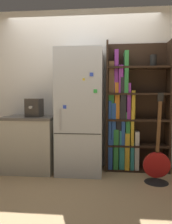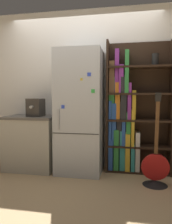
{
  "view_description": "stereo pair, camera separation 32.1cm",
  "coord_description": "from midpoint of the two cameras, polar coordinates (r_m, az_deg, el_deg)",
  "views": [
    {
      "loc": [
        0.41,
        -3.19,
        1.17
      ],
      "look_at": [
        0.09,
        0.15,
        0.93
      ],
      "focal_mm": 35.0,
      "sensor_mm": 36.0,
      "label": 1
    },
    {
      "loc": [
        0.73,
        -3.14,
        1.17
      ],
      "look_at": [
        0.09,
        0.15,
        0.93
      ],
      "focal_mm": 35.0,
      "sensor_mm": 36.0,
      "label": 2
    }
  ],
  "objects": [
    {
      "name": "kitchen_counter",
      "position": [
        3.66,
        -11.38,
        -7.71
      ],
      "size": [
        0.81,
        0.63,
        0.86
      ],
      "color": "#BCB7A8",
      "rests_on": "ground_plane"
    },
    {
      "name": "espresso_machine",
      "position": [
        3.5,
        -10.45,
        1.18
      ],
      "size": [
        0.22,
        0.33,
        0.28
      ],
      "color": "#38332D",
      "rests_on": "kitchen_counter"
    },
    {
      "name": "ground_plane",
      "position": [
        3.42,
        0.73,
        -15.97
      ],
      "size": [
        16.0,
        16.0,
        0.0
      ],
      "primitive_type": "plane",
      "color": "tan"
    },
    {
      "name": "wall_back",
      "position": [
        3.69,
        2.06,
        6.03
      ],
      "size": [
        8.0,
        0.05,
        2.6
      ],
      "color": "white",
      "rests_on": "ground_plane"
    },
    {
      "name": "bookshelf",
      "position": [
        3.5,
        13.8,
        -0.63
      ],
      "size": [
        0.98,
        0.31,
        2.02
      ],
      "color": "black",
      "rests_on": "ground_plane"
    },
    {
      "name": "refrigerator",
      "position": [
        3.36,
        1.16,
        -0.0
      ],
      "size": [
        0.69,
        0.65,
        1.87
      ],
      "color": "silver",
      "rests_on": "ground_plane"
    },
    {
      "name": "guitar",
      "position": [
        3.17,
        20.53,
        -14.59
      ],
      "size": [
        0.36,
        0.33,
        1.22
      ],
      "color": "black",
      "rests_on": "ground_plane"
    }
  ]
}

